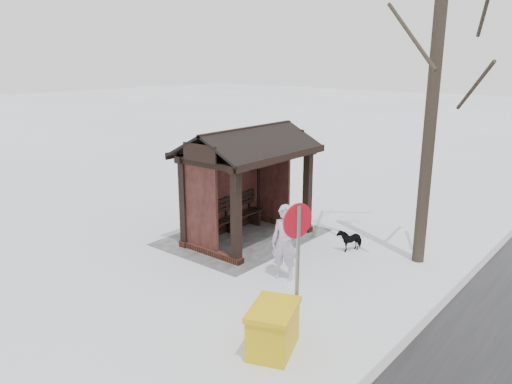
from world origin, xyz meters
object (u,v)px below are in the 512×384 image
dog (350,239)px  grit_bin (273,328)px  pedestrian (285,243)px  bus_shelter (244,161)px  road_sign (297,242)px

dog → grit_bin: (4.92, 1.29, 0.13)m
pedestrian → dog: size_ratio=2.57×
bus_shelter → dog: 3.46m
bus_shelter → road_sign: size_ratio=1.46×
pedestrian → grit_bin: 2.92m
pedestrian → dog: 2.57m
grit_bin → road_sign: bearing=159.8°
pedestrian → road_sign: 2.51m
dog → road_sign: 4.67m
road_sign → grit_bin: bearing=15.3°
dog → grit_bin: 5.08m
dog → bus_shelter: bearing=-137.3°
pedestrian → dog: pedestrian is taller
grit_bin → road_sign: 1.51m
grit_bin → road_sign: (-0.68, -0.01, 1.35)m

